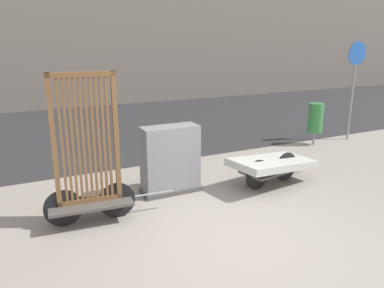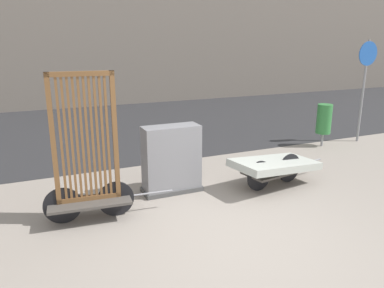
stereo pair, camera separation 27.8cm
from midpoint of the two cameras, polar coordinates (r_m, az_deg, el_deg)
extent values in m
plane|color=gray|center=(5.36, 5.79, -14.41)|extent=(60.00, 60.00, 0.00)
cube|color=#2D2D30|center=(12.24, -13.91, 2.46)|extent=(56.00, 8.24, 0.01)
cube|color=#4C4742|center=(5.94, -16.49, -8.62)|extent=(1.27, 0.70, 0.04)
cylinder|color=black|center=(5.98, -12.67, -8.37)|extent=(0.56, 0.09, 0.56)
cylinder|color=black|center=(5.94, -20.31, -9.19)|extent=(0.56, 0.09, 0.56)
cylinder|color=gray|center=(6.07, -7.39, -7.55)|extent=(0.70, 0.09, 0.03)
cube|color=brown|center=(5.92, -16.53, -8.13)|extent=(0.95, 0.15, 0.07)
cube|color=brown|center=(5.47, -18.03, 10.08)|extent=(0.95, 0.15, 0.07)
cube|color=brown|center=(5.61, -21.68, 0.18)|extent=(0.08, 0.08, 1.93)
cube|color=brown|center=(5.67, -12.86, 1.03)|extent=(0.08, 0.08, 1.93)
cube|color=brown|center=(5.61, -20.58, 0.29)|extent=(0.04, 0.05, 1.86)
cube|color=brown|center=(5.61, -19.84, 0.36)|extent=(0.04, 0.05, 1.86)
cube|color=brown|center=(5.61, -19.10, 0.43)|extent=(0.04, 0.05, 1.86)
cube|color=brown|center=(5.62, -18.36, 0.50)|extent=(0.04, 0.05, 1.86)
cube|color=brown|center=(5.62, -17.62, 0.57)|extent=(0.04, 0.05, 1.86)
cube|color=brown|center=(5.62, -16.88, 0.65)|extent=(0.04, 0.05, 1.86)
cube|color=brown|center=(5.63, -16.14, 0.72)|extent=(0.04, 0.05, 1.86)
cube|color=brown|center=(5.64, -15.40, 0.79)|extent=(0.04, 0.05, 1.86)
cube|color=brown|center=(5.64, -14.67, 0.86)|extent=(0.04, 0.05, 1.86)
cube|color=brown|center=(5.65, -13.94, 0.93)|extent=(0.04, 0.05, 1.86)
cube|color=#4C4742|center=(7.25, 11.07, -3.84)|extent=(1.30, 0.79, 0.04)
cylinder|color=black|center=(7.54, 13.12, -3.36)|extent=(0.56, 0.13, 0.56)
cylinder|color=black|center=(6.98, 8.84, -4.66)|extent=(0.56, 0.13, 0.56)
cylinder|color=gray|center=(7.95, 15.80, -2.41)|extent=(0.69, 0.15, 0.03)
cube|color=#B2B7AD|center=(7.21, 11.13, -2.86)|extent=(1.84, 1.10, 0.31)
cube|color=#4C4C4C|center=(6.90, -4.41, -6.91)|extent=(1.07, 0.47, 0.08)
cube|color=gray|center=(6.71, -4.51, -2.39)|extent=(1.01, 0.41, 1.22)
cylinder|color=gray|center=(10.38, 17.35, 0.86)|extent=(0.06, 0.06, 0.34)
cylinder|color=#337F3D|center=(10.26, 17.60, 3.84)|extent=(0.37, 0.37, 0.76)
cylinder|color=gray|center=(11.06, 22.59, 7.49)|extent=(0.06, 0.06, 2.70)
cylinder|color=blue|center=(10.98, 23.22, 12.59)|extent=(0.62, 0.02, 0.62)
camera|label=1|loc=(0.14, -91.29, -0.36)|focal=35.00mm
camera|label=2|loc=(0.14, 88.71, 0.36)|focal=35.00mm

